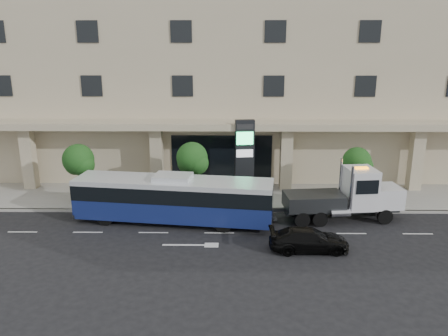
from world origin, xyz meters
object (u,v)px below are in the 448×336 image
(black_sedan, at_px, (309,239))
(signage_pylon, at_px, (244,157))
(tow_truck, at_px, (348,196))
(city_bus, at_px, (173,198))

(black_sedan, xyz_separation_m, signage_pylon, (-3.27, 9.26, 2.38))
(tow_truck, bearing_deg, signage_pylon, 137.96)
(city_bus, relative_size, tow_truck, 1.49)
(city_bus, distance_m, black_sedan, 8.92)
(city_bus, relative_size, signage_pylon, 2.27)
(tow_truck, relative_size, signage_pylon, 1.52)
(city_bus, bearing_deg, signage_pylon, 56.37)
(city_bus, distance_m, tow_truck, 11.22)
(city_bus, bearing_deg, tow_truck, 10.56)
(tow_truck, distance_m, signage_pylon, 8.20)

